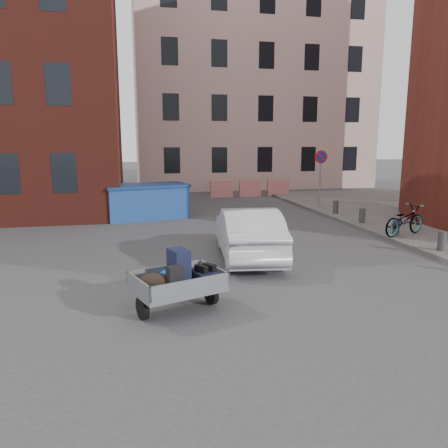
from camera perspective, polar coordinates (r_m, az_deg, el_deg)
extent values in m
plane|color=#38383A|center=(10.17, 3.34, -7.51)|extent=(120.00, 120.00, 0.00)
cube|color=beige|center=(32.68, 3.31, 17.49)|extent=(16.00, 8.00, 14.00)
cylinder|color=gray|center=(20.75, 12.43, 5.66)|extent=(0.07, 0.07, 2.60)
cylinder|color=red|center=(20.67, 12.57, 8.56)|extent=(0.60, 0.03, 0.60)
cylinder|color=navy|center=(20.65, 12.59, 8.55)|extent=(0.44, 0.03, 0.44)
cylinder|color=#3A3A3D|center=(13.86, 26.57, -2.00)|extent=(0.22, 0.22, 0.55)
cylinder|color=#3A3A3D|center=(15.59, 21.57, -0.29)|extent=(0.22, 0.22, 0.55)
cylinder|color=#3A3A3D|center=(17.43, 17.59, 1.07)|extent=(0.22, 0.22, 0.55)
cylinder|color=#3A3A3D|center=(19.35, 14.38, 2.16)|extent=(0.22, 0.22, 0.55)
cube|color=red|center=(24.97, -0.32, 4.63)|extent=(1.30, 0.18, 1.00)
cube|color=red|center=(25.38, 3.45, 4.71)|extent=(1.30, 0.18, 1.00)
cube|color=red|center=(25.88, 7.09, 4.76)|extent=(1.30, 0.18, 1.00)
cylinder|color=black|center=(8.17, -10.59, -10.73)|extent=(0.24, 0.45, 0.44)
cylinder|color=black|center=(8.76, -1.70, -9.05)|extent=(0.24, 0.45, 0.44)
cube|color=slate|center=(8.36, -6.01, -8.35)|extent=(1.88, 1.58, 0.08)
cube|color=slate|center=(8.01, -11.10, -8.01)|extent=(0.41, 1.05, 0.28)
cube|color=slate|center=(8.65, -1.37, -6.36)|extent=(0.41, 1.05, 0.28)
cube|color=slate|center=(8.76, -7.58, -6.25)|extent=(1.52, 0.58, 0.28)
cube|color=slate|center=(7.85, -4.31, -8.21)|extent=(1.52, 0.58, 0.28)
cube|color=slate|center=(9.15, -8.52, -7.09)|extent=(0.31, 0.69, 0.06)
cube|color=#171C37|center=(8.30, -5.91, -5.65)|extent=(0.44, 0.53, 0.70)
cube|color=black|center=(8.44, -2.67, -6.92)|extent=(0.58, 0.70, 0.25)
ellipsoid|color=black|center=(8.05, -9.10, -7.54)|extent=(0.69, 0.54, 0.36)
cube|color=black|center=(7.98, -6.42, -7.17)|extent=(0.32, 0.26, 0.48)
ellipsoid|color=blue|center=(8.59, -7.38, -6.73)|extent=(0.44, 0.41, 0.24)
cube|color=black|center=(8.31, -2.99, -5.85)|extent=(0.24, 0.28, 0.13)
cube|color=black|center=(8.39, -1.91, -5.67)|extent=(0.24, 0.28, 0.13)
cube|color=navy|center=(18.51, -10.15, 2.77)|extent=(3.56, 2.30, 1.31)
cube|color=navy|center=(18.43, -10.23, 4.96)|extent=(3.69, 2.43, 0.11)
imported|color=#B4B6BC|center=(12.05, 3.17, -1.13)|extent=(2.00, 4.42, 1.41)
imported|color=black|center=(15.57, 22.49, 0.45)|extent=(2.00, 1.28, 0.99)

